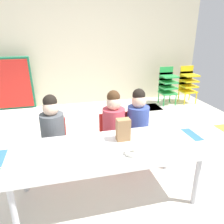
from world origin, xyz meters
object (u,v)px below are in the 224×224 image
seated_child_far_right (138,119)px  donut_powdered_on_plate (131,152)px  seated_child_middle_seat (113,121)px  craft_table (106,153)px  paper_plate_center_table (95,149)px  folded_activity_table (9,85)px  paper_bag_brown (123,130)px  paper_plate_near_edge (131,154)px  kid_chair_green_stack (167,83)px  kid_chair_yellow_stack (188,82)px  seated_child_near_camera (53,127)px

seated_child_far_right → donut_powdered_on_plate: (-0.33, -0.74, 0.02)m
seated_child_far_right → seated_child_middle_seat: bearing=180.0°
craft_table → paper_plate_center_table: 0.11m
craft_table → folded_activity_table: size_ratio=1.59×
paper_bag_brown → paper_plate_near_edge: (-0.01, -0.28, -0.11)m
folded_activity_table → paper_plate_center_table: (1.22, -2.84, 0.01)m
donut_powdered_on_plate → folded_activity_table: bearing=116.5°
kid_chair_green_stack → folded_activity_table: (-3.23, 0.35, 0.08)m
kid_chair_yellow_stack → craft_table: bearing=-134.0°
seated_child_near_camera → kid_chair_yellow_stack: 3.46m
paper_plate_near_edge → donut_powdered_on_plate: 0.02m
seated_child_far_right → folded_activity_table: (-1.84, 2.27, -0.02)m
craft_table → paper_plate_center_table: paper_plate_center_table is taller
folded_activity_table → paper_plate_center_table: size_ratio=6.04×
donut_powdered_on_plate → paper_bag_brown: bearing=88.2°
seated_child_near_camera → kid_chair_yellow_stack: size_ratio=1.15×
seated_child_far_right → paper_bag_brown: bearing=-125.3°
folded_activity_table → seated_child_middle_seat: bearing=-56.0°
seated_child_far_right → paper_plate_near_edge: 0.81m
paper_plate_near_edge → folded_activity_table: bearing=116.5°
craft_table → seated_child_near_camera: 0.75m
craft_table → paper_plate_near_edge: size_ratio=9.62×
craft_table → kid_chair_green_stack: bearing=52.6°
seated_child_near_camera → seated_child_middle_seat: 0.69m
seated_child_near_camera → paper_plate_near_edge: bearing=-48.2°
kid_chair_yellow_stack → folded_activity_table: folded_activity_table is taller
kid_chair_green_stack → folded_activity_table: 3.25m
seated_child_near_camera → paper_bag_brown: bearing=-34.3°
seated_child_near_camera → kid_chair_green_stack: seated_child_near_camera is taller
paper_plate_center_table → seated_child_middle_seat: bearing=61.1°
donut_powdered_on_plate → kid_chair_yellow_stack: bearing=50.2°
seated_child_near_camera → kid_chair_yellow_stack: bearing=33.7°
folded_activity_table → paper_bag_brown: size_ratio=4.94×
kid_chair_green_stack → folded_activity_table: size_ratio=0.74×
paper_bag_brown → donut_powdered_on_plate: bearing=-91.8°
seated_child_middle_seat → kid_chair_yellow_stack: bearing=41.2°
seated_child_far_right → paper_plate_near_edge: size_ratio=5.10×
craft_table → paper_plate_near_edge: bearing=-41.4°
kid_chair_green_stack → donut_powdered_on_plate: (-1.72, -2.66, 0.12)m
paper_bag_brown → paper_plate_center_table: paper_bag_brown is taller
seated_child_near_camera → folded_activity_table: bearing=110.3°
craft_table → seated_child_far_right: seated_child_far_right is taller
seated_child_far_right → paper_plate_near_edge: seated_child_far_right is taller
seated_child_near_camera → paper_bag_brown: 0.82m
craft_table → seated_child_far_right: bearing=48.0°
paper_bag_brown → paper_plate_near_edge: 0.30m
seated_child_middle_seat → paper_plate_near_edge: seated_child_middle_seat is taller
paper_plate_center_table → donut_powdered_on_plate: donut_powdered_on_plate is taller
folded_activity_table → paper_plate_center_table: folded_activity_table is taller
seated_child_near_camera → kid_chair_green_stack: size_ratio=1.15×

